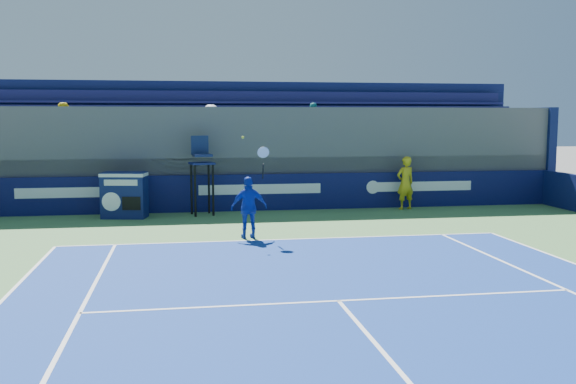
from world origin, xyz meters
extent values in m
imported|color=gold|center=(4.78, 16.56, 0.89)|extent=(0.73, 0.57, 1.76)
cube|color=white|center=(0.00, 11.88, 0.02)|extent=(10.97, 0.07, 0.00)
cube|color=white|center=(0.00, 6.40, 0.02)|extent=(8.23, 0.07, 0.00)
cube|color=#0C0F43|center=(0.00, 17.10, 0.60)|extent=(20.40, 0.20, 1.20)
cube|color=white|center=(-6.00, 17.00, 0.72)|extent=(3.20, 0.01, 0.32)
cube|color=white|center=(0.00, 17.00, 0.72)|extent=(4.00, 0.01, 0.32)
cube|color=white|center=(5.50, 17.00, 0.72)|extent=(3.60, 0.01, 0.32)
cylinder|color=white|center=(3.80, 16.99, 0.72)|extent=(0.44, 0.01, 0.44)
cube|color=#0F184D|center=(-4.24, 16.18, 0.70)|extent=(1.41, 0.93, 1.40)
cube|color=silver|center=(-4.24, 16.18, 1.33)|extent=(1.43, 0.96, 0.10)
cylinder|color=white|center=(-4.61, 15.88, 0.55)|extent=(0.55, 0.13, 0.56)
cube|color=black|center=(-4.02, 15.77, 0.50)|extent=(0.54, 0.12, 0.40)
cube|color=silver|center=(-4.31, 15.83, 1.12)|extent=(0.98, 0.20, 0.18)
cylinder|color=black|center=(-2.12, 16.05, 0.80)|extent=(0.08, 0.08, 1.60)
cylinder|color=black|center=(-1.57, 16.15, 0.80)|extent=(0.08, 0.08, 1.60)
cylinder|color=black|center=(-2.23, 16.60, 0.80)|extent=(0.08, 0.08, 1.60)
cylinder|color=black|center=(-1.68, 16.70, 0.80)|extent=(0.08, 0.08, 1.60)
cube|color=#0F174F|center=(-1.90, 16.38, 1.63)|extent=(0.82, 0.82, 0.06)
cube|color=#121B45|center=(-1.88, 16.28, 1.88)|extent=(0.63, 0.55, 0.08)
cube|color=#122047|center=(-1.95, 16.63, 2.18)|extent=(0.55, 0.16, 0.60)
imported|color=#1532AB|center=(-0.87, 12.22, 0.79)|extent=(0.94, 0.45, 1.56)
cylinder|color=black|center=(-0.52, 12.17, 1.70)|extent=(0.03, 0.15, 0.39)
torus|color=silver|center=(-0.52, 12.10, 2.18)|extent=(0.30, 0.12, 0.29)
cylinder|color=silver|center=(-0.52, 12.10, 2.18)|extent=(0.25, 0.08, 0.24)
sphere|color=gold|center=(-1.02, 12.12, 2.55)|extent=(0.07, 0.07, 0.07)
cube|color=#505055|center=(0.00, 19.00, 1.69)|extent=(20.40, 3.60, 3.38)
cube|color=#505055|center=(0.00, 17.65, 1.48)|extent=(20.40, 0.90, 0.55)
cube|color=#13174A|center=(0.00, 17.55, 1.95)|extent=(20.00, 0.45, 0.08)
cube|color=#13174A|center=(0.00, 17.80, 2.15)|extent=(20.00, 0.06, 0.45)
cube|color=#505055|center=(0.00, 18.55, 2.02)|extent=(20.40, 0.90, 0.55)
cube|color=#13174A|center=(0.00, 18.45, 2.50)|extent=(20.00, 0.45, 0.08)
cube|color=#13174A|center=(0.00, 18.70, 2.70)|extent=(20.00, 0.06, 0.45)
cube|color=#505055|center=(0.00, 19.45, 2.58)|extent=(20.40, 0.90, 0.55)
cube|color=#13174A|center=(0.00, 19.35, 3.05)|extent=(20.00, 0.45, 0.08)
cube|color=#13174A|center=(0.00, 19.60, 3.25)|extent=(20.00, 0.06, 0.45)
cube|color=#505055|center=(0.00, 20.35, 3.13)|extent=(20.40, 0.90, 0.55)
cube|color=#13174A|center=(0.00, 20.25, 3.60)|extent=(20.00, 0.45, 0.08)
cube|color=#13174A|center=(0.00, 20.50, 3.80)|extent=(20.00, 0.06, 0.45)
cube|color=#0C1647|center=(0.00, 20.95, 2.20)|extent=(20.80, 0.30, 4.40)
cube|color=#0C1647|center=(10.35, 19.00, 1.70)|extent=(0.30, 3.90, 3.40)
imported|color=yellow|center=(-6.21, 17.60, 2.64)|extent=(0.99, 0.85, 1.74)
imported|color=silver|center=(-1.54, 17.60, 2.61)|extent=(1.17, 0.78, 1.69)
imported|color=#177C82|center=(1.89, 17.60, 2.66)|extent=(1.09, 0.58, 1.77)
camera|label=1|loc=(-2.51, -3.62, 3.01)|focal=40.00mm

